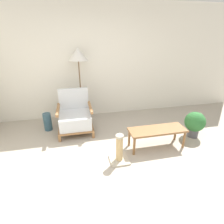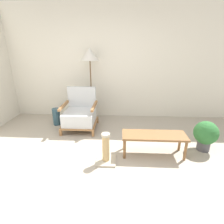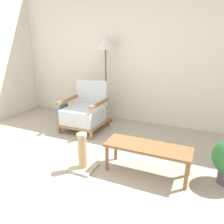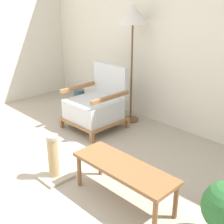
% 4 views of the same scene
% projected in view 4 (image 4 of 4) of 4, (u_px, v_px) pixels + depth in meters
% --- Properties ---
extents(ground_plane, '(14.00, 14.00, 0.00)m').
position_uv_depth(ground_plane, '(18.00, 193.00, 3.10)').
color(ground_plane, '#A89E8E').
extents(wall_back, '(8.00, 0.06, 2.70)m').
position_uv_depth(wall_back, '(173.00, 32.00, 4.21)').
color(wall_back, silver).
rests_on(wall_back, ground_plane).
extents(armchair, '(0.72, 0.73, 0.89)m').
position_uv_depth(armchair, '(96.00, 105.00, 4.47)').
color(armchair, olive).
rests_on(armchair, ground_plane).
extents(floor_lamp, '(0.43, 0.43, 1.71)m').
position_uv_depth(floor_lamp, '(133.00, 19.00, 4.27)').
color(floor_lamp, brown).
rests_on(floor_lamp, ground_plane).
extents(coffee_table, '(1.05, 0.37, 0.38)m').
position_uv_depth(coffee_table, '(124.00, 170.00, 2.88)').
color(coffee_table, brown).
rests_on(coffee_table, ground_plane).
extents(vase, '(0.17, 0.17, 0.40)m').
position_uv_depth(vase, '(79.00, 102.00, 5.03)').
color(vase, '#2D4C5B').
rests_on(vase, ground_plane).
extents(scratching_post, '(0.31, 0.31, 0.50)m').
position_uv_depth(scratching_post, '(54.00, 162.00, 3.29)').
color(scratching_post, '#B2A893').
rests_on(scratching_post, ground_plane).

